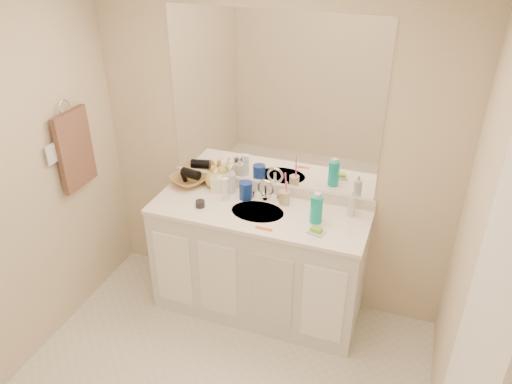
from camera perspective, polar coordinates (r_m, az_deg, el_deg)
The scene contains 26 objects.
wall_back at distance 3.52m, azimuth 1.81°, elevation 4.59°, with size 2.60×0.02×2.40m, color beige.
wall_right at distance 2.31m, azimuth 23.42°, elevation -13.56°, with size 0.02×2.60×2.40m, color beige.
vanity_cabinet at distance 3.70m, azimuth 0.27°, elevation -8.09°, with size 1.50×0.55×0.85m, color silver.
countertop at distance 3.45m, azimuth 0.28°, elevation -2.29°, with size 1.52×0.57×0.03m, color white.
backsplash at distance 3.63m, azimuth 1.66°, elevation 0.49°, with size 1.52×0.03×0.08m, color silver.
sink_basin at distance 3.43m, azimuth 0.17°, elevation -2.41°, with size 0.37×0.37×0.02m, color beige.
faucet at distance 3.54m, azimuth 1.16°, elevation -0.04°, with size 0.02×0.02×0.11m, color silver.
mirror at distance 3.38m, azimuth 1.87°, elevation 10.09°, with size 1.48×0.01×1.20m, color white.
blue_mug at distance 3.55m, azimuth -1.18°, elevation 0.18°, with size 0.09×0.09×0.13m, color navy.
tan_cup at distance 3.49m, azimuth 3.27°, elevation -0.67°, with size 0.07×0.07×0.10m, color #C5B08B.
toothbrush at distance 3.44m, azimuth 3.47°, elevation 0.75°, with size 0.01×0.01×0.21m, color #FF43A9.
mouthwash_bottle at distance 3.29m, azimuth 6.91°, elevation -1.94°, with size 0.08×0.08×0.19m, color #0DA49F.
clear_pump_bottle at distance 3.41m, azimuth 10.89°, elevation -1.54°, with size 0.06×0.06×0.15m, color silver.
soap_dish at distance 3.23m, azimuth 6.91°, elevation -4.54°, with size 0.10×0.08×0.01m, color silver.
green_soap at distance 3.22m, azimuth 6.93°, elevation -4.27°, with size 0.07×0.05×0.02m, color #7CC530.
orange_comb at distance 3.24m, azimuth 0.90°, elevation -4.21°, with size 0.12×0.02×0.00m, color orange.
dark_jar at distance 3.49m, azimuth -6.39°, elevation -1.35°, with size 0.07×0.07×0.05m, color black.
extra_white_bottle at distance 3.53m, azimuth -3.54°, elevation 0.36°, with size 0.05×0.05×0.17m, color white.
soap_bottle_white at distance 3.62m, azimuth -2.86°, elevation 1.47°, with size 0.08×0.08×0.20m, color silver.
soap_bottle_cream at distance 3.64m, azimuth -4.50°, elevation 1.32°, with size 0.08×0.08×0.17m, color #FFFCCF.
soap_bottle_yellow at distance 3.71m, azimuth -4.88°, elevation 1.81°, with size 0.13×0.13×0.17m, color #D6BE53.
wicker_basket at distance 3.79m, azimuth -7.68°, elevation 1.37°, with size 0.27×0.27×0.07m, color olive.
hair_dryer at distance 3.75m, azimuth -7.46°, elevation 2.10°, with size 0.07×0.07×0.14m, color black.
towel_ring at distance 3.56m, azimuth -21.06°, elevation 8.98°, with size 0.11×0.11×0.01m, color silver.
hand_towel at distance 3.65m, azimuth -19.98°, elevation 4.57°, with size 0.04×0.32×0.55m, color #482E26.
switch_plate at distance 3.51m, azimuth -22.36°, elevation 4.01°, with size 0.01×0.09×0.13m, color white.
Camera 1 is at (0.98, -1.73, 2.69)m, focal length 35.00 mm.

